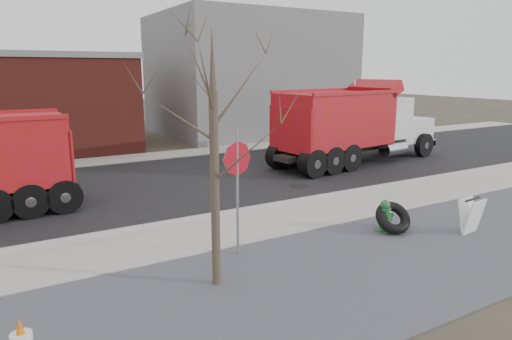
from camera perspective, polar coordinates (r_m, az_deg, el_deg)
ground at (r=13.38m, az=2.80°, el=-6.70°), size 120.00×120.00×0.00m
gravel_verge at (r=10.81m, az=13.11°, el=-11.74°), size 60.00×5.00×0.03m
sidewalk at (r=13.57m, az=2.23°, el=-6.29°), size 60.00×2.50×0.06m
curb at (r=14.62m, az=-0.50°, el=-4.78°), size 60.00×0.15×0.11m
road at (r=18.77m, az=-7.67°, el=-1.16°), size 60.00×9.40×0.02m
far_sidewalk at (r=24.03m, az=-12.89°, el=1.68°), size 60.00×2.00×0.06m
building_grey at (r=32.72m, az=-1.02°, el=11.76°), size 12.00×10.00×8.00m
bare_tree at (r=8.88m, az=-5.31°, el=5.34°), size 3.20×3.20×5.20m
fire_hydrant at (r=13.07m, az=15.79°, el=-5.71°), size 0.52×0.51×0.91m
truck_tire at (r=13.05m, az=16.74°, el=-5.72°), size 1.18×1.11×0.88m
stop_sign at (r=10.60m, az=-2.36°, el=-0.33°), size 0.81×0.22×3.03m
sandwich_board at (r=13.70m, az=25.28°, el=-5.19°), size 0.75×0.52×0.98m
dump_truck_red_a at (r=22.05m, az=12.12°, el=5.85°), size 9.75×3.76×3.86m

